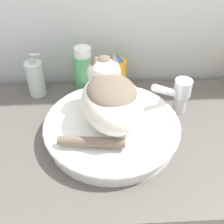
# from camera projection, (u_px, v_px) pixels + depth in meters

# --- Properties ---
(vanity_counter) EXTENTS (1.24, 0.61, 0.82)m
(vanity_counter) POSITION_uv_depth(u_px,v_px,m) (110.00, 205.00, 1.17)
(vanity_counter) COLOR #56514C
(vanity_counter) RESTS_ON ground_plane
(sink_basin) EXTENTS (0.43, 0.43, 0.06)m
(sink_basin) POSITION_uv_depth(u_px,v_px,m) (112.00, 127.00, 0.89)
(sink_basin) COLOR white
(sink_basin) RESTS_ON vanity_counter
(cat) EXTENTS (0.27, 0.29, 0.18)m
(cat) POSITION_uv_depth(u_px,v_px,m) (110.00, 97.00, 0.83)
(cat) COLOR silver
(cat) RESTS_ON sink_basin
(faucet) EXTENTS (0.15, 0.09, 0.15)m
(faucet) POSITION_uv_depth(u_px,v_px,m) (179.00, 93.00, 0.95)
(faucet) COLOR silver
(faucet) RESTS_ON vanity_counter
(soap_pump_bottle) EXTENTS (0.06, 0.06, 0.17)m
(soap_pump_bottle) POSITION_uv_depth(u_px,v_px,m) (36.00, 78.00, 1.04)
(soap_pump_bottle) COLOR silver
(soap_pump_bottle) RESTS_ON vanity_counter
(mouthwash_bottle) EXTENTS (0.07, 0.07, 0.19)m
(mouthwash_bottle) POSITION_uv_depth(u_px,v_px,m) (84.00, 72.00, 1.04)
(mouthwash_bottle) COLOR #4CA366
(mouthwash_bottle) RESTS_ON vanity_counter
(spray_bottle_trigger) EXTENTS (0.06, 0.06, 0.16)m
(spray_bottle_trigger) POSITION_uv_depth(u_px,v_px,m) (118.00, 76.00, 1.05)
(spray_bottle_trigger) COLOR orange
(spray_bottle_trigger) RESTS_ON vanity_counter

